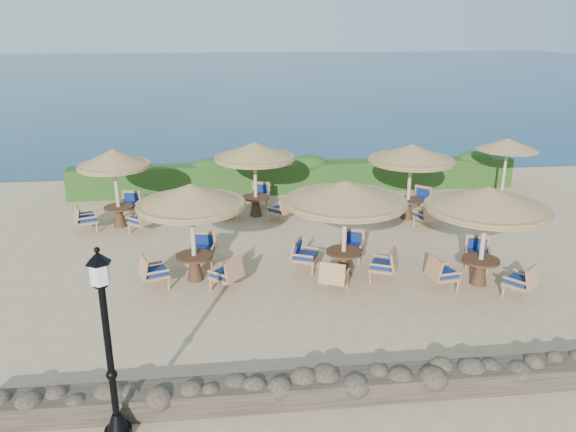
% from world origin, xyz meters
% --- Properties ---
extents(ground, '(120.00, 120.00, 0.00)m').
position_xyz_m(ground, '(0.00, 0.00, 0.00)').
color(ground, tan).
rests_on(ground, ground).
extents(sea, '(160.00, 160.00, 0.00)m').
position_xyz_m(sea, '(0.00, 70.00, 0.00)').
color(sea, '#0B2A4A').
rests_on(sea, ground).
extents(hedge, '(18.00, 0.90, 1.20)m').
position_xyz_m(hedge, '(0.00, 7.20, 0.60)').
color(hedge, '#1D3E14').
rests_on(hedge, ground).
extents(stone_wall, '(15.00, 0.65, 0.44)m').
position_xyz_m(stone_wall, '(0.00, -6.20, 0.22)').
color(stone_wall, brown).
rests_on(stone_wall, ground).
extents(lamp_post, '(0.44, 0.44, 3.31)m').
position_xyz_m(lamp_post, '(-4.80, -6.80, 1.55)').
color(lamp_post, black).
rests_on(lamp_post, ground).
extents(extra_parasol, '(2.30, 2.30, 2.41)m').
position_xyz_m(extra_parasol, '(7.80, 5.20, 2.17)').
color(extra_parasol, beige).
rests_on(extra_parasol, ground).
extents(cafe_set_0, '(2.85, 2.85, 2.65)m').
position_xyz_m(cafe_set_0, '(-3.78, -0.82, 1.92)').
color(cafe_set_0, beige).
rests_on(cafe_set_0, ground).
extents(cafe_set_1, '(3.24, 3.24, 2.65)m').
position_xyz_m(cafe_set_1, '(0.20, -0.99, 1.92)').
color(cafe_set_1, beige).
rests_on(cafe_set_1, ground).
extents(cafe_set_2, '(3.14, 3.14, 2.65)m').
position_xyz_m(cafe_set_2, '(3.62, -1.95, 1.98)').
color(cafe_set_2, beige).
rests_on(cafe_set_2, ground).
extents(cafe_set_3, '(2.73, 2.62, 2.65)m').
position_xyz_m(cafe_set_3, '(-6.48, 3.70, 1.79)').
color(cafe_set_3, beige).
rests_on(cafe_set_3, ground).
extents(cafe_set_4, '(2.86, 2.86, 2.65)m').
position_xyz_m(cafe_set_4, '(-1.85, 4.31, 1.92)').
color(cafe_set_4, beige).
rests_on(cafe_set_4, ground).
extents(cafe_set_5, '(2.93, 2.93, 2.65)m').
position_xyz_m(cafe_set_5, '(3.41, 3.37, 1.94)').
color(cafe_set_5, beige).
rests_on(cafe_set_5, ground).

